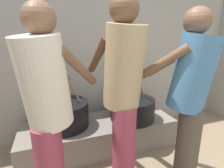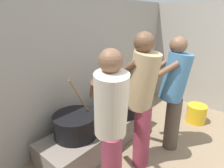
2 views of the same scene
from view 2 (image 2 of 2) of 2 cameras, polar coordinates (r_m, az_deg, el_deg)
The scene contains 8 objects.
block_enclosure_rear at distance 2.90m, azimuth -10.64°, elevation 3.94°, with size 4.81×0.20×2.03m, color #9E998E.
hearth_ledge at distance 2.89m, azimuth -3.24°, elevation -14.31°, with size 1.82×0.60×0.35m, color slate.
cooking_pot_main at distance 2.52m, azimuth -10.72°, elevation -11.78°, with size 0.55×0.55×0.74m.
cooking_pot_secondary at distance 2.98m, azimuth 2.73°, elevation -6.36°, with size 0.55×0.55×0.72m.
cook_in_blue_shirt at distance 2.61m, azimuth 17.85°, elevation -1.45°, with size 0.64×0.71×1.56m.
cook_in_cream_shirt at distance 1.78m, azimuth -0.30°, elevation -11.05°, with size 0.66×0.70×1.55m.
cook_in_tan_shirt at distance 2.20m, azimuth 8.81°, elevation -3.24°, with size 0.36×0.69×1.64m.
bucket_yellow_plastic at distance 3.72m, azimuth 23.71°, elevation -8.04°, with size 0.33×0.33×0.32m, color gold.
Camera 2 is at (-1.73, 0.20, 1.80)m, focal length 30.84 mm.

